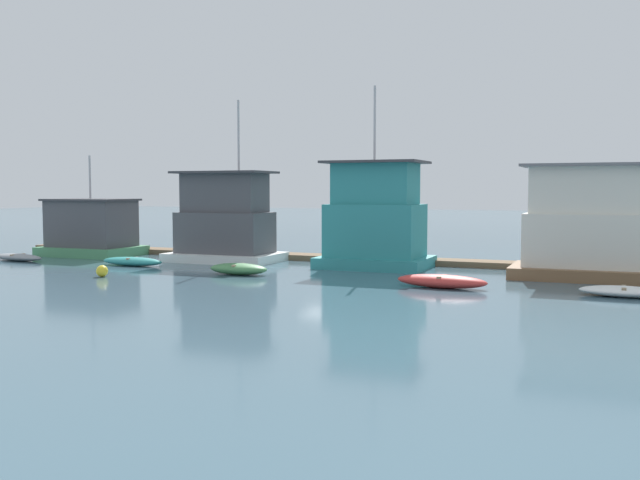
{
  "coord_description": "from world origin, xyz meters",
  "views": [
    {
      "loc": [
        13.52,
        -33.71,
        3.95
      ],
      "look_at": [
        0.0,
        -1.0,
        1.4
      ],
      "focal_mm": 40.0,
      "sensor_mm": 36.0,
      "label": 1
    }
  ],
  "objects": [
    {
      "name": "houseboat_teal",
      "position": [
        2.49,
        0.25,
        2.35
      ],
      "size": [
        5.38,
        3.98,
        9.04
      ],
      "color": "teal",
      "rests_on": "ground_plane"
    },
    {
      "name": "dinghy_red",
      "position": [
        7.23,
        -5.78,
        0.27
      ],
      "size": [
        3.72,
        1.3,
        0.54
      ],
      "color": "red",
      "rests_on": "ground_plane"
    },
    {
      "name": "dinghy_green",
      "position": [
        -2.41,
        -5.0,
        0.27
      ],
      "size": [
        2.88,
        1.38,
        0.53
      ],
      "color": "#47844C",
      "rests_on": "ground_plane"
    },
    {
      "name": "ground_plane",
      "position": [
        0.0,
        0.0,
        0.0
      ],
      "size": [
        200.0,
        200.0,
        0.0
      ],
      "primitive_type": "plane",
      "color": "#426070"
    },
    {
      "name": "dock_walkway",
      "position": [
        0.0,
        2.63,
        0.15
      ],
      "size": [
        42.4,
        1.6,
        0.3
      ],
      "primitive_type": "cube",
      "color": "brown",
      "rests_on": "ground_plane"
    },
    {
      "name": "mooring_post_far_left",
      "position": [
        -8.15,
        1.58,
        0.95
      ],
      "size": [
        0.31,
        0.31,
        1.9
      ],
      "primitive_type": "cylinder",
      "color": "brown",
      "rests_on": "ground_plane"
    },
    {
      "name": "houseboat_green",
      "position": [
        -15.07,
        0.02,
        1.58
      ],
      "size": [
        5.43,
        3.9,
        5.91
      ],
      "color": "#4C9360",
      "rests_on": "ground_plane"
    },
    {
      "name": "houseboat_brown",
      "position": [
        12.78,
        -0.44,
        2.24
      ],
      "size": [
        7.01,
        3.8,
        5.04
      ],
      "color": "brown",
      "rests_on": "ground_plane"
    },
    {
      "name": "dinghy_teal",
      "position": [
        -9.3,
        -3.76,
        0.23
      ],
      "size": [
        3.55,
        1.08,
        0.45
      ],
      "color": "teal",
      "rests_on": "ground_plane"
    },
    {
      "name": "buoy_yellow",
      "position": [
        -7.67,
        -8.09,
        0.26
      ],
      "size": [
        0.53,
        0.53,
        0.53
      ],
      "primitive_type": "sphere",
      "color": "yellow",
      "rests_on": "ground_plane"
    },
    {
      "name": "dinghy_grey",
      "position": [
        -16.76,
        -4.03,
        0.19
      ],
      "size": [
        3.74,
        1.5,
        0.38
      ],
      "color": "gray",
      "rests_on": "ground_plane"
    },
    {
      "name": "houseboat_white",
      "position": [
        -6.04,
        0.06,
        2.14
      ],
      "size": [
        5.96,
        3.78,
        8.67
      ],
      "color": "white",
      "rests_on": "ground_plane"
    },
    {
      "name": "dinghy_white",
      "position": [
        13.93,
        -5.53,
        0.2
      ],
      "size": [
        3.14,
        1.39,
        0.39
      ],
      "color": "white",
      "rests_on": "ground_plane"
    }
  ]
}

